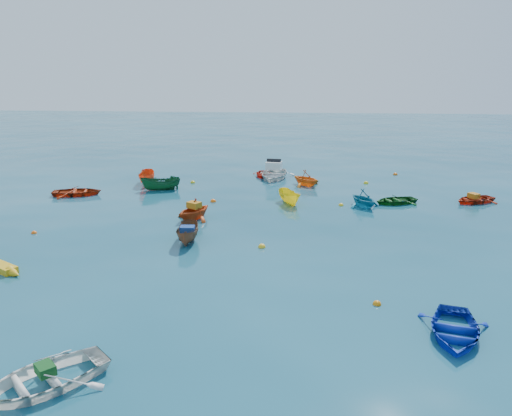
{
  "coord_description": "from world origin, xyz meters",
  "views": [
    {
      "loc": [
        2.67,
        -23.57,
        8.33
      ],
      "look_at": [
        0.0,
        5.0,
        0.4
      ],
      "focal_mm": 35.0,
      "sensor_mm": 36.0,
      "label": 1
    }
  ],
  "objects": [
    {
      "name": "buoy_or_c",
      "position": [
        -3.08,
        7.71,
        0.0
      ],
      "size": [
        0.39,
        0.39,
        0.39
      ],
      "primitive_type": "sphere",
      "color": "#F8610D",
      "rests_on": "ground"
    },
    {
      "name": "sampan_brown_mid",
      "position": [
        -2.94,
        -0.23,
        0.0
      ],
      "size": [
        1.24,
        2.77,
        1.04
      ],
      "primitive_type": "imported",
      "rotation": [
        0.0,
        0.0,
        0.09
      ],
      "color": "brown",
      "rests_on": "ground"
    },
    {
      "name": "buoy_or_d",
      "position": [
        6.56,
        7.5,
        0.0
      ],
      "size": [
        0.39,
        0.39,
        0.39
      ],
      "primitive_type": "sphere",
      "color": "#DE590C",
      "rests_on": "ground"
    },
    {
      "name": "dinghy_green_e",
      "position": [
        8.78,
        8.47,
        0.0
      ],
      "size": [
        3.38,
        2.94,
        0.59
      ],
      "primitive_type": "imported",
      "rotation": [
        0.0,
        0.0,
        -1.18
      ],
      "color": "#114C17",
      "rests_on": "ground"
    },
    {
      "name": "tarp_green_a",
      "position": [
        -4.14,
        -12.27,
        0.5
      ],
      "size": [
        0.71,
        0.71,
        0.28
      ],
      "primitive_type": "cube",
      "rotation": [
        0.0,
        0.0,
        -0.76
      ],
      "color": "#124A1A",
      "rests_on": "dinghy_white_near"
    },
    {
      "name": "tarp_orange_a",
      "position": [
        -3.48,
        3.76,
        0.83
      ],
      "size": [
        0.92,
        0.86,
        0.36
      ],
      "primitive_type": "cube",
      "rotation": [
        0.0,
        0.0,
        -0.53
      ],
      "color": "#C57414",
      "rests_on": "dinghy_orange_w"
    },
    {
      "name": "motorboat_white",
      "position": [
        0.45,
        15.55,
        0.0
      ],
      "size": [
        3.51,
        4.55,
        1.47
      ],
      "primitive_type": "imported",
      "rotation": [
        0.0,
        0.0,
        -0.12
      ],
      "color": "silver",
      "rests_on": "ground"
    },
    {
      "name": "dinghy_cyan_se",
      "position": [
        6.59,
        7.42,
        0.0
      ],
      "size": [
        2.93,
        3.06,
        1.24
      ],
      "primitive_type": "imported",
      "rotation": [
        0.0,
        0.0,
        0.51
      ],
      "color": "teal",
      "rests_on": "ground"
    },
    {
      "name": "dinghy_red_nw",
      "position": [
        -12.77,
        8.61,
        0.0
      ],
      "size": [
        3.69,
        2.99,
        0.68
      ],
      "primitive_type": "imported",
      "rotation": [
        0.0,
        0.0,
        1.79
      ],
      "color": "#A42B0D",
      "rests_on": "ground"
    },
    {
      "name": "dinghy_blue_se",
      "position": [
        7.72,
        -8.53,
        0.0
      ],
      "size": [
        3.02,
        3.7,
        0.67
      ],
      "primitive_type": "imported",
      "rotation": [
        0.0,
        0.0,
        -0.24
      ],
      "color": "#0D29A4",
      "rests_on": "ground"
    },
    {
      "name": "dinghy_red_ne",
      "position": [
        13.96,
        9.16,
        0.0
      ],
      "size": [
        3.53,
        3.21,
        0.6
      ],
      "primitive_type": "imported",
      "rotation": [
        0.0,
        0.0,
        -1.06
      ],
      "color": "#A9250E",
      "rests_on": "ground"
    },
    {
      "name": "tarp_blue_a",
      "position": [
        -2.93,
        -0.37,
        0.69
      ],
      "size": [
        0.75,
        0.6,
        0.34
      ],
      "primitive_type": "cube",
      "rotation": [
        0.0,
        0.0,
        0.09
      ],
      "color": "navy",
      "rests_on": "sampan_brown_mid"
    },
    {
      "name": "tarp_orange_b",
      "position": [
        13.87,
        9.11,
        0.46
      ],
      "size": [
        0.76,
        0.82,
        0.32
      ],
      "primitive_type": "cube",
      "rotation": [
        0.0,
        0.0,
        -1.06
      ],
      "color": "#C06A13",
      "rests_on": "dinghy_red_ne"
    },
    {
      "name": "sampan_green_far",
      "position": [
        -7.42,
        10.62,
        0.0
      ],
      "size": [
        3.01,
        1.86,
        1.09
      ],
      "primitive_type": "imported",
      "rotation": [
        0.0,
        0.0,
        -1.27
      ],
      "color": "#104725",
      "rests_on": "ground"
    },
    {
      "name": "buoy_ye_a",
      "position": [
        0.82,
        -0.71,
        0.0
      ],
      "size": [
        0.37,
        0.37,
        0.37
      ],
      "primitive_type": "sphere",
      "color": "yellow",
      "rests_on": "ground"
    },
    {
      "name": "buoy_or_b",
      "position": [
        5.55,
        -6.46,
        0.0
      ],
      "size": [
        0.32,
        0.32,
        0.32
      ],
      "primitive_type": "sphere",
      "color": "orange",
      "rests_on": "ground"
    },
    {
      "name": "ground",
      "position": [
        0.0,
        0.0,
        0.0
      ],
      "size": [
        160.0,
        160.0,
        0.0
      ],
      "primitive_type": "plane",
      "color": "#0B3D50",
      "rests_on": "ground"
    },
    {
      "name": "buoy_ye_d",
      "position": [
        -5.65,
        13.2,
        0.0
      ],
      "size": [
        0.36,
        0.36,
        0.36
      ],
      "primitive_type": "sphere",
      "color": "yellow",
      "rests_on": "ground"
    },
    {
      "name": "buoy_ye_e",
      "position": [
        7.58,
        14.2,
        0.0
      ],
      "size": [
        0.38,
        0.38,
        0.38
      ],
      "primitive_type": "sphere",
      "color": "yellow",
      "rests_on": "ground"
    },
    {
      "name": "dinghy_white_near",
      "position": [
        -4.21,
        -12.35,
        0.0
      ],
      "size": [
        4.24,
        4.28,
        0.73
      ],
      "primitive_type": "imported",
      "rotation": [
        0.0,
        0.0,
        -0.76
      ],
      "color": "silver",
      "rests_on": "ground"
    },
    {
      "name": "sampan_yellow_mid",
      "position": [
        1.93,
        7.67,
        0.0
      ],
      "size": [
        1.93,
        2.81,
        1.02
      ],
      "primitive_type": "imported",
      "rotation": [
        0.0,
        0.0,
        0.4
      ],
      "color": "yellow",
      "rests_on": "ground"
    },
    {
      "name": "dinghy_red_far",
      "position": [
        -0.47,
        16.21,
        0.0
      ],
      "size": [
        1.89,
        2.6,
        0.53
      ],
      "primitive_type": "imported",
      "rotation": [
        0.0,
        0.0,
        0.02
      ],
      "color": "red",
      "rests_on": "ground"
    },
    {
      "name": "dinghy_orange_far",
      "position": [
        3.0,
        13.16,
        0.0
      ],
      "size": [
        3.2,
        3.18,
        1.28
      ],
      "primitive_type": "imported",
      "rotation": [
        0.0,
        0.0,
        0.83
      ],
      "color": "orange",
      "rests_on": "ground"
    },
    {
      "name": "sampan_orange_n",
      "position": [
        -9.03,
        12.57,
        0.0
      ],
      "size": [
        1.6,
        3.08,
        1.13
      ],
      "primitive_type": "imported",
      "rotation": [
        0.0,
        0.0,
        0.17
      ],
      "color": "#E94915",
      "rests_on": "ground"
    },
    {
      "name": "dinghy_orange_w",
      "position": [
        -3.5,
        3.72,
        0.0
      ],
      "size": [
        3.11,
        3.23,
        1.31
      ],
      "primitive_type": "imported",
      "rotation": [
        0.0,
        0.0,
        -0.53
      ],
      "color": "#C84112",
      "rests_on": "ground"
    },
    {
      "name": "buoy_ye_c",
      "position": [
        5.22,
        7.53,
        0.0
      ],
      "size": [
        0.32,
        0.32,
        0.32
      ],
      "primitive_type": "sphere",
      "color": "yellow",
      "rests_on": "ground"
    },
    {
      "name": "buoy_or_a",
      "position": [
        -11.38,
        0.31,
        0.0
      ],
      "size": [
        0.29,
        0.29,
        0.29
      ],
      "primitive_type": "sphere",
      "color": "#FF5C0D",
      "rests_on": "ground"
    },
    {
      "name": "buoy_or_e",
      "position": [
        10.38,
        17.75,
        0.0
      ],
      "size": [
        0.38,
        0.38,
        0.38
      ],
      "primitive_type": "sphere",
      "color": "#D7590B",
      "rests_on": "ground"
    }
  ]
}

